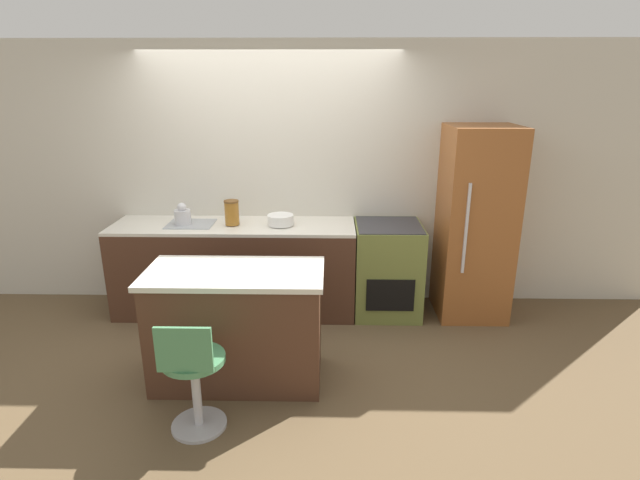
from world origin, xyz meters
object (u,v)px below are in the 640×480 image
object	(u,v)px
kettle	(183,216)
mixing_bowl	(281,220)
refrigerator	(475,224)
stool_chair	(194,378)
oven_range	(387,269)

from	to	relation	value
kettle	mixing_bowl	size ratio (longest dim) A/B	0.85
refrigerator	mixing_bowl	bearing A→B (deg)	-179.31
kettle	stool_chair	bearing A→B (deg)	-73.45
mixing_bowl	kettle	bearing A→B (deg)	180.00
oven_range	mixing_bowl	bearing A→B (deg)	-178.85
oven_range	refrigerator	xyz separation A→B (m)	(0.82, 0.00, 0.47)
stool_chair	kettle	size ratio (longest dim) A/B	3.99
oven_range	kettle	bearing A→B (deg)	-179.39
refrigerator	stool_chair	size ratio (longest dim) A/B	2.20
refrigerator	stool_chair	bearing A→B (deg)	-141.09
refrigerator	kettle	bearing A→B (deg)	-179.54
oven_range	mixing_bowl	size ratio (longest dim) A/B	3.66
oven_range	mixing_bowl	distance (m)	1.16
refrigerator	stool_chair	xyz separation A→B (m)	(-2.26, -1.83, -0.52)
mixing_bowl	oven_range	bearing A→B (deg)	1.15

